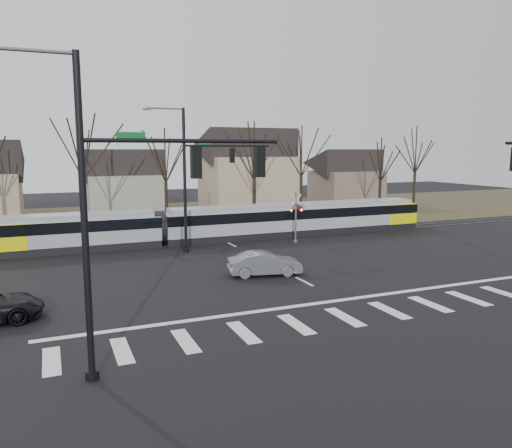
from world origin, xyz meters
name	(u,v)px	position (x,y,z in m)	size (l,w,h in m)	color
ground	(322,291)	(0.00, 0.00, 0.00)	(140.00, 140.00, 0.00)	black
grass_verge	(176,216)	(0.00, 32.00, 0.01)	(140.00, 28.00, 0.01)	#38331E
crosswalk	(367,314)	(0.00, -4.00, 0.01)	(27.00, 2.60, 0.01)	silver
stop_line	(341,300)	(0.00, -1.80, 0.01)	(28.00, 0.35, 0.01)	silver
lane_dashes	(223,240)	(0.00, 16.00, 0.01)	(0.18, 30.00, 0.01)	silver
rail_pair	(224,240)	(0.00, 15.80, 0.03)	(90.00, 1.52, 0.06)	#59595E
tram	(230,222)	(0.66, 16.00, 1.49)	(36.09, 2.68, 2.74)	gray
sedan	(265,264)	(-1.48, 4.16, 0.71)	(4.50, 2.32, 1.41)	slate
signal_pole_near_left	(136,201)	(-10.41, -6.00, 5.70)	(9.28, 0.44, 10.20)	black
signal_pole_far	(206,172)	(-2.41, 12.50, 5.70)	(9.28, 0.44, 10.20)	black
rail_crossing_signal	(296,219)	(5.00, 12.79, 1.89)	(1.08, 0.36, 4.00)	#59595B
tree_row	(209,173)	(2.00, 26.00, 5.00)	(59.20, 7.20, 10.00)	black
house_b	(123,180)	(-5.00, 36.00, 3.97)	(8.64, 7.56, 7.65)	gray
house_c	(248,168)	(9.00, 33.00, 5.23)	(10.80, 8.64, 10.10)	gray
house_d	(346,175)	(24.00, 35.00, 3.97)	(8.64, 7.56, 7.65)	#69574D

